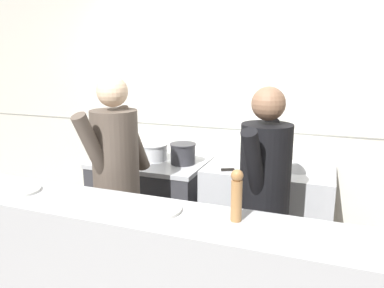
% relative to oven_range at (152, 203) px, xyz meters
% --- Properties ---
extents(wall_back_tiled, '(8.00, 0.06, 2.60)m').
position_rel_oven_range_xyz_m(wall_back_tiled, '(0.56, 0.40, 0.87)').
color(wall_back_tiled, silver).
rests_on(wall_back_tiled, ground_plane).
extents(oven_range, '(1.06, 0.71, 0.86)m').
position_rel_oven_range_xyz_m(oven_range, '(0.00, 0.00, 0.00)').
color(oven_range, '#38383D').
rests_on(oven_range, ground_plane).
extents(prep_counter, '(1.06, 0.65, 0.91)m').
position_rel_oven_range_xyz_m(prep_counter, '(1.13, -0.00, 0.02)').
color(prep_counter, '#B7BABF').
rests_on(prep_counter, ground_plane).
extents(pass_counter, '(2.66, 0.45, 0.98)m').
position_rel_oven_range_xyz_m(pass_counter, '(0.57, -1.33, 0.05)').
color(pass_counter, '#B7BABF').
rests_on(pass_counter, ground_plane).
extents(stock_pot, '(0.24, 0.24, 0.20)m').
position_rel_oven_range_xyz_m(stock_pot, '(-0.32, -0.03, 0.54)').
color(stock_pot, beige).
rests_on(stock_pot, oven_range).
extents(sauce_pot, '(0.29, 0.29, 0.16)m').
position_rel_oven_range_xyz_m(sauce_pot, '(0.01, 0.03, 0.52)').
color(sauce_pot, '#B7BABF').
rests_on(sauce_pot, oven_range).
extents(braising_pot, '(0.24, 0.24, 0.19)m').
position_rel_oven_range_xyz_m(braising_pot, '(0.33, 0.01, 0.53)').
color(braising_pot, '#2D2D33').
rests_on(braising_pot, oven_range).
extents(mixing_bowl_steel, '(0.27, 0.27, 0.08)m').
position_rel_oven_range_xyz_m(mixing_bowl_steel, '(1.36, 0.02, 0.52)').
color(mixing_bowl_steel, '#B7BABF').
rests_on(mixing_bowl_steel, prep_counter).
extents(chefs_knife, '(0.35, 0.20, 0.02)m').
position_rel_oven_range_xyz_m(chefs_knife, '(0.91, -0.17, 0.49)').
color(chefs_knife, '#B7BABF').
rests_on(chefs_knife, prep_counter).
extents(plated_dish_main, '(0.26, 0.26, 0.02)m').
position_rel_oven_range_xyz_m(plated_dish_main, '(-0.26, -1.34, 0.56)').
color(plated_dish_main, white).
rests_on(plated_dish_main, pass_counter).
extents(plated_dish_appetiser, '(0.27, 0.27, 0.02)m').
position_rel_oven_range_xyz_m(plated_dish_appetiser, '(0.71, -1.30, 0.56)').
color(plated_dish_appetiser, white).
rests_on(plated_dish_appetiser, pass_counter).
extents(pepper_mill, '(0.07, 0.07, 0.28)m').
position_rel_oven_range_xyz_m(pepper_mill, '(1.15, -1.27, 0.69)').
color(pepper_mill, '#AD7A47').
rests_on(pepper_mill, pass_counter).
extents(chef_head_cook, '(0.41, 0.74, 1.70)m').
position_rel_oven_range_xyz_m(chef_head_cook, '(0.11, -0.77, 0.51)').
color(chef_head_cook, black).
rests_on(chef_head_cook, ground_plane).
extents(chef_sous, '(0.39, 0.72, 1.65)m').
position_rel_oven_range_xyz_m(chef_sous, '(1.21, -0.70, 0.48)').
color(chef_sous, black).
rests_on(chef_sous, ground_plane).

